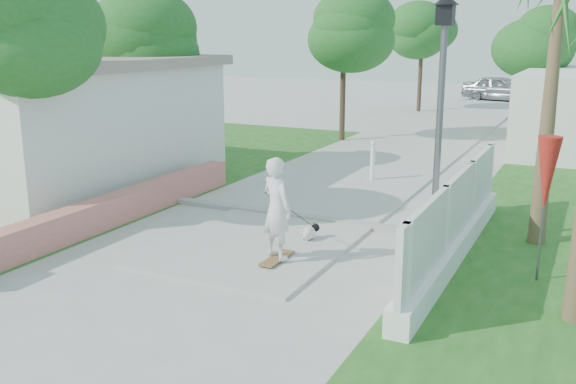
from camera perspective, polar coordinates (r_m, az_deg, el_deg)
The scene contains 18 objects.
ground at distance 8.78m, azimuth -15.93°, elevation -12.28°, with size 90.00×90.00×0.00m, color #B7B7B2.
path_strip at distance 26.59m, azimuth 14.04°, elevation 5.38°, with size 3.20×36.00×0.06m, color #B7B7B2.
curb at distance 13.49m, azimuth 1.18°, elevation -2.21°, with size 6.50×0.25×0.10m, color #999993.
grass_left at distance 18.93m, azimuth -15.74°, elevation 1.85°, with size 8.00×20.00×0.01m, color #1F571B.
pink_wall at distance 13.24m, azimuth -16.52°, elevation -1.93°, with size 0.45×8.20×0.80m.
house_left at distance 17.98m, azimuth -22.72°, elevation 5.95°, with size 8.40×7.40×3.23m.
lattice_fence at distance 11.43m, azimuth 14.70°, elevation -3.09°, with size 0.35×7.00×1.50m.
street_lamp at distance 11.62m, azimuth 13.35°, elevation 6.77°, with size 0.44×0.44×4.44m.
bollard at distance 16.91m, azimuth 7.53°, elevation 2.85°, with size 0.14×0.14×1.09m.
patio_umbrella at distance 10.49m, azimuth 22.02°, elevation 1.28°, with size 0.36×0.36×2.30m.
tree_left_near at distance 13.22m, azimuth -23.19°, elevation 12.94°, with size 3.60×3.60×5.28m.
tree_left_mid at distance 17.94m, azimuth -11.72°, elevation 12.69°, with size 3.20×3.20×4.85m.
tree_path_left at distance 23.31m, azimuth 5.02°, elevation 13.94°, with size 3.40×3.40×5.23m.
tree_path_right at distance 25.84m, azimuth 21.64°, elevation 12.31°, with size 3.00×3.00×4.79m.
tree_path_far at distance 32.78m, azimuth 11.87°, elevation 13.69°, with size 3.20×3.20×5.17m.
skateboarder at distance 10.99m, azimuth -0.46°, elevation -1.58°, with size 0.75×1.90×1.84m.
dog at distance 11.97m, azimuth 1.94°, elevation -3.62°, with size 0.35×0.49×0.35m.
parked_car at distance 38.93m, azimuth 18.40°, elevation 8.72°, with size 1.72×4.27×1.45m, color #B0B2B8.
Camera 1 is at (5.44, -5.76, 3.80)m, focal length 40.00 mm.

